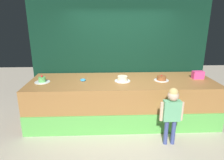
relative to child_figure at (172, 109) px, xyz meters
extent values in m
plane|color=#BCB29E|center=(-0.80, 0.36, -0.72)|extent=(12.00, 12.00, 0.00)
cube|color=#9E6B38|center=(-0.80, 1.02, -0.24)|extent=(4.08, 1.32, 0.94)
cube|color=#59B24C|center=(-0.80, 0.35, -0.50)|extent=(4.08, 0.02, 0.43)
cube|color=black|center=(-0.80, 1.78, 0.80)|extent=(4.36, 0.08, 3.04)
cylinder|color=#3F4C8C|center=(-0.07, 0.00, -0.47)|extent=(0.08, 0.08, 0.49)
cylinder|color=#3F4C8C|center=(0.07, 0.00, -0.47)|extent=(0.08, 0.08, 0.49)
cube|color=#66B27F|center=(0.00, 0.00, -0.03)|extent=(0.31, 0.14, 0.38)
cylinder|color=beige|center=(-0.18, 0.00, -0.05)|extent=(0.06, 0.06, 0.35)
cylinder|color=beige|center=(0.18, 0.00, -0.05)|extent=(0.06, 0.06, 0.35)
sphere|color=beige|center=(0.00, 0.00, 0.26)|extent=(0.20, 0.20, 0.20)
sphere|color=tan|center=(0.00, 0.00, 0.31)|extent=(0.17, 0.17, 0.17)
cube|color=#F8438B|center=(0.93, 1.08, 0.31)|extent=(0.25, 0.15, 0.17)
torus|color=#3399D8|center=(-1.67, 1.02, 0.25)|extent=(0.12, 0.12, 0.04)
cylinder|color=white|center=(-2.53, 0.96, 0.23)|extent=(0.32, 0.32, 0.01)
cylinder|color=#59B259|center=(-2.53, 0.96, 0.29)|extent=(0.15, 0.15, 0.10)
sphere|color=red|center=(-2.53, 0.96, 0.36)|extent=(0.04, 0.04, 0.04)
cylinder|color=white|center=(-0.80, 0.96, 0.23)|extent=(0.35, 0.35, 0.01)
cylinder|color=beige|center=(-0.80, 0.96, 0.29)|extent=(0.22, 0.22, 0.10)
cylinder|color=white|center=(0.07, 0.97, 0.23)|extent=(0.32, 0.32, 0.01)
cylinder|color=brown|center=(0.07, 0.97, 0.28)|extent=(0.20, 0.20, 0.09)
sphere|color=red|center=(0.07, 0.97, 0.34)|extent=(0.02, 0.02, 0.02)
camera|label=1|loc=(-1.21, -3.18, 1.54)|focal=31.84mm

